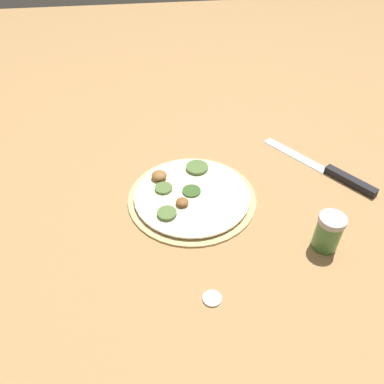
% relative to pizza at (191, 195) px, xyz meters
% --- Properties ---
extents(ground_plane, '(3.00, 3.00, 0.00)m').
position_rel_pizza_xyz_m(ground_plane, '(-0.00, -0.00, -0.01)').
color(ground_plane, tan).
extents(pizza, '(0.29, 0.29, 0.03)m').
position_rel_pizza_xyz_m(pizza, '(0.00, 0.00, 0.00)').
color(pizza, '#D6B77A').
rests_on(pizza, ground_plane).
extents(knife, '(0.27, 0.20, 0.02)m').
position_rel_pizza_xyz_m(knife, '(0.02, -0.35, -0.00)').
color(knife, silver).
rests_on(knife, ground_plane).
extents(spice_jar, '(0.05, 0.05, 0.08)m').
position_rel_pizza_xyz_m(spice_jar, '(-0.17, -0.24, 0.03)').
color(spice_jar, '#4C7F42').
rests_on(spice_jar, ground_plane).
extents(loose_cap, '(0.03, 0.03, 0.01)m').
position_rel_pizza_xyz_m(loose_cap, '(-0.26, -0.01, -0.00)').
color(loose_cap, '#B2B2B7').
rests_on(loose_cap, ground_plane).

